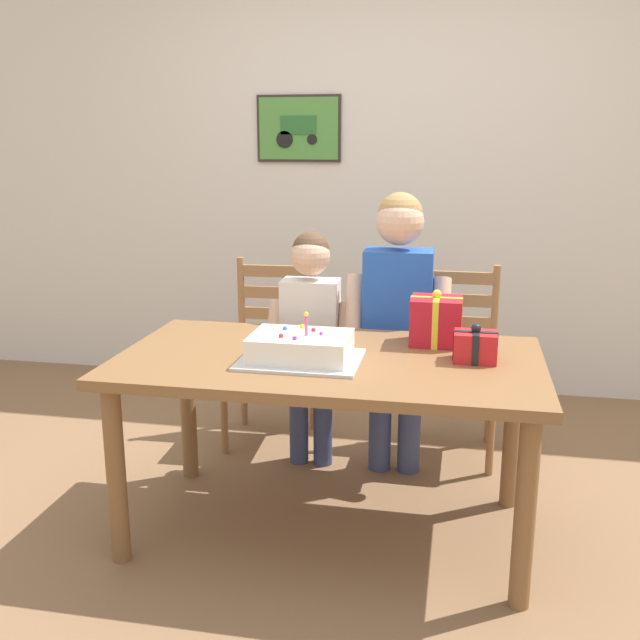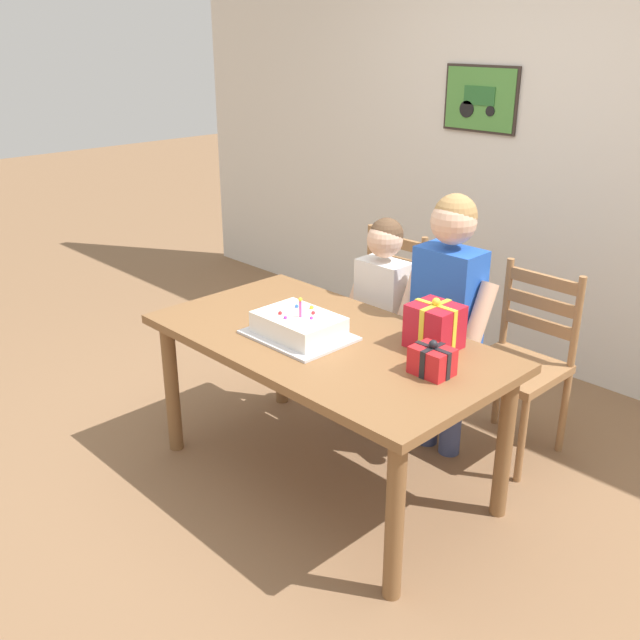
# 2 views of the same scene
# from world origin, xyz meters

# --- Properties ---
(ground_plane) EXTENTS (20.00, 20.00, 0.00)m
(ground_plane) POSITION_xyz_m (0.00, 0.00, 0.00)
(ground_plane) COLOR #846042
(back_wall) EXTENTS (6.40, 0.11, 2.60)m
(back_wall) POSITION_xyz_m (-0.00, 1.86, 1.30)
(back_wall) COLOR silver
(back_wall) RESTS_ON ground
(dining_table) EXTENTS (1.58, 0.87, 0.72)m
(dining_table) POSITION_xyz_m (0.00, 0.00, 0.63)
(dining_table) COLOR brown
(dining_table) RESTS_ON ground
(birthday_cake) EXTENTS (0.44, 0.34, 0.19)m
(birthday_cake) POSITION_xyz_m (-0.09, -0.08, 0.77)
(birthday_cake) COLOR silver
(birthday_cake) RESTS_ON dining_table
(gift_box_red_large) EXTENTS (0.16, 0.13, 0.15)m
(gift_box_red_large) POSITION_xyz_m (0.54, 0.05, 0.78)
(gift_box_red_large) COLOR red
(gift_box_red_large) RESTS_ON dining_table
(gift_box_beside_cake) EXTENTS (0.20, 0.19, 0.22)m
(gift_box_beside_cake) POSITION_xyz_m (0.38, 0.26, 0.82)
(gift_box_beside_cake) COLOR red
(gift_box_beside_cake) RESTS_ON dining_table
(chair_left) EXTENTS (0.44, 0.44, 0.92)m
(chair_left) POSITION_xyz_m (-0.46, 0.86, 0.47)
(chair_left) COLOR #996B42
(chair_left) RESTS_ON ground
(chair_right) EXTENTS (0.42, 0.42, 0.92)m
(chair_right) POSITION_xyz_m (0.45, 0.87, 0.47)
(chair_right) COLOR #996B42
(chair_right) RESTS_ON ground
(child_older) EXTENTS (0.47, 0.26, 1.29)m
(child_older) POSITION_xyz_m (0.20, 0.60, 0.79)
(child_older) COLOR #38426B
(child_older) RESTS_ON ground
(child_younger) EXTENTS (0.40, 0.23, 1.11)m
(child_younger) POSITION_xyz_m (-0.20, 0.60, 0.68)
(child_younger) COLOR #38426B
(child_younger) RESTS_ON ground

